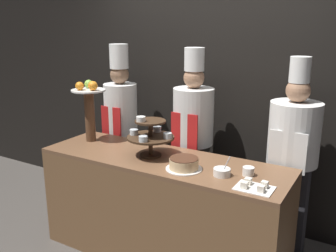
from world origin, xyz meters
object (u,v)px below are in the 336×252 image
Objects in this scene: serving_bowl_near at (222,172)px; chef_center_right at (292,154)px; tiered_stand at (150,135)px; cup_white at (248,171)px; cake_round at (184,164)px; cake_square_tray at (254,186)px; chef_center_left at (193,133)px; fruit_pedestal at (89,104)px; chef_left at (121,121)px.

serving_bowl_near is 0.09× the size of chef_center_right.
cup_white is (0.84, 0.01, -0.15)m from tiered_stand.
chef_center_right is (0.19, 0.55, -0.00)m from cup_white.
cake_round is 3.29× the size of cup_white.
chef_center_left is at bearing 138.15° from cake_square_tray.
chef_center_left is at bearing 30.68° from fruit_pedestal.
chef_center_left reaches higher than cake_square_tray.
cake_round is at bearing -133.33° from chef_center_right.
cup_white is at bearing 31.26° from serving_bowl_near.
serving_bowl_near is at bearing -49.16° from chef_center_left.
chef_center_right is (0.08, 0.75, 0.01)m from cake_square_tray.
chef_left is at bearing 155.99° from cake_square_tray.
fruit_pedestal is at bearing -149.32° from chef_center_left.
serving_bowl_near is at bearing -24.83° from chef_left.
serving_bowl_near is at bearing -7.68° from tiered_stand.
fruit_pedestal reaches higher than cake_square_tray.
serving_bowl_near is 1.55m from chef_left.
tiered_stand is 0.93m from chef_left.
chef_center_right is (0.91, -0.00, -0.04)m from chef_center_left.
tiered_stand is 1.57× the size of cake_square_tray.
cake_square_tray is (0.11, -0.20, -0.02)m from cup_white.
chef_center_right is (0.64, 0.68, -0.01)m from cake_round.
cake_round is 0.57m from cake_square_tray.
fruit_pedestal is 2.28× the size of cake_square_tray.
cake_round is 0.16× the size of chef_center_left.
chef_center_left is 0.91m from chef_center_right.
cup_white reaches higher than cake_square_tray.
chef_center_left reaches higher than serving_bowl_near.
chef_left reaches higher than chef_center_right.
cake_round is 0.16× the size of chef_left.
cake_round is (1.09, -0.19, -0.31)m from fruit_pedestal.
chef_left is at bearing 180.00° from chef_center_left.
chef_left reaches higher than chef_center_left.
chef_center_right is (1.02, 0.56, -0.15)m from tiered_stand.
tiered_stand is 0.73m from fruit_pedestal.
chef_left is 0.84m from chef_center_left.
chef_left is (-1.68, 0.75, 0.06)m from cake_square_tray.
chef_left is (-0.73, 0.56, -0.11)m from tiered_stand.
cake_round is at bearing -68.55° from chef_center_left.
chef_center_right reaches higher than cup_white.
cup_white is at bearing 119.11° from cake_square_tray.
serving_bowl_near is at bearing 6.01° from cake_round.
cake_round is 0.48m from cup_white.
serving_bowl_near is (-0.27, 0.10, 0.01)m from cake_square_tray.
tiered_stand is 2.49× the size of serving_bowl_near.
fruit_pedestal is 1.83m from chef_center_right.
serving_bowl_near is at bearing -148.74° from cup_white.
serving_bowl_near is 0.74m from chef_center_right.
serving_bowl_near reaches higher than cake_square_tray.
tiered_stand is at bearing -37.44° from chef_left.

